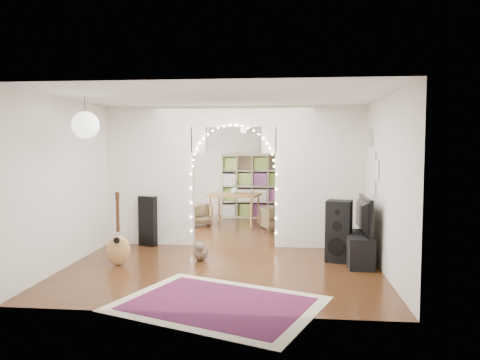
# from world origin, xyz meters

# --- Properties ---
(floor) EXTENTS (7.50, 7.50, 0.00)m
(floor) POSITION_xyz_m (0.00, 0.00, 0.00)
(floor) COLOR black
(floor) RESTS_ON ground
(ceiling) EXTENTS (5.00, 7.50, 0.02)m
(ceiling) POSITION_xyz_m (0.00, 0.00, 2.70)
(ceiling) COLOR white
(ceiling) RESTS_ON wall_back
(wall_back) EXTENTS (5.00, 0.02, 2.70)m
(wall_back) POSITION_xyz_m (0.00, 3.75, 1.35)
(wall_back) COLOR silver
(wall_back) RESTS_ON floor
(wall_front) EXTENTS (5.00, 0.02, 2.70)m
(wall_front) POSITION_xyz_m (0.00, -3.75, 1.35)
(wall_front) COLOR silver
(wall_front) RESTS_ON floor
(wall_left) EXTENTS (0.02, 7.50, 2.70)m
(wall_left) POSITION_xyz_m (-2.50, 0.00, 1.35)
(wall_left) COLOR silver
(wall_left) RESTS_ON floor
(wall_right) EXTENTS (0.02, 7.50, 2.70)m
(wall_right) POSITION_xyz_m (2.50, 0.00, 1.35)
(wall_right) COLOR silver
(wall_right) RESTS_ON floor
(divider_wall) EXTENTS (5.00, 0.20, 2.70)m
(divider_wall) POSITION_xyz_m (0.00, 0.00, 1.42)
(divider_wall) COLOR silver
(divider_wall) RESTS_ON floor
(fairy_lights) EXTENTS (1.64, 0.04, 1.60)m
(fairy_lights) POSITION_xyz_m (0.00, -0.13, 1.55)
(fairy_lights) COLOR #FFEABF
(fairy_lights) RESTS_ON divider_wall
(window) EXTENTS (0.04, 1.20, 1.40)m
(window) POSITION_xyz_m (-2.47, 1.80, 1.50)
(window) COLOR white
(window) RESTS_ON wall_left
(wall_clock) EXTENTS (0.03, 0.31, 0.31)m
(wall_clock) POSITION_xyz_m (2.48, -0.60, 2.10)
(wall_clock) COLOR white
(wall_clock) RESTS_ON wall_right
(picture_frames) EXTENTS (0.02, 0.50, 0.70)m
(picture_frames) POSITION_xyz_m (2.48, -1.00, 1.50)
(picture_frames) COLOR white
(picture_frames) RESTS_ON wall_right
(paper_lantern) EXTENTS (0.40, 0.40, 0.40)m
(paper_lantern) POSITION_xyz_m (-1.90, -2.40, 2.25)
(paper_lantern) COLOR white
(paper_lantern) RESTS_ON ceiling
(ceiling_fan) EXTENTS (1.10, 1.10, 0.30)m
(ceiling_fan) POSITION_xyz_m (0.00, 2.00, 2.40)
(ceiling_fan) COLOR #AD8F39
(ceiling_fan) RESTS_ON ceiling
(area_rug) EXTENTS (2.89, 2.55, 0.02)m
(area_rug) POSITION_xyz_m (0.19, -3.40, 0.01)
(area_rug) COLOR maroon
(area_rug) RESTS_ON floor
(guitar_case) EXTENTS (0.39, 0.25, 0.97)m
(guitar_case) POSITION_xyz_m (-1.65, -0.25, 0.49)
(guitar_case) COLOR black
(guitar_case) RESTS_ON floor
(acoustic_guitar) EXTENTS (0.42, 0.18, 1.02)m
(acoustic_guitar) POSITION_xyz_m (-1.70, -1.72, 0.44)
(acoustic_guitar) COLOR tan
(acoustic_guitar) RESTS_ON floor
(tabby_cat) EXTENTS (0.27, 0.57, 0.38)m
(tabby_cat) POSITION_xyz_m (-0.43, -1.25, 0.15)
(tabby_cat) COLOR brown
(tabby_cat) RESTS_ON floor
(floor_speaker) EXTENTS (0.48, 0.44, 1.03)m
(floor_speaker) POSITION_xyz_m (1.90, -1.11, 0.51)
(floor_speaker) COLOR black
(floor_speaker) RESTS_ON floor
(media_console) EXTENTS (0.40, 1.00, 0.50)m
(media_console) POSITION_xyz_m (2.20, -1.24, 0.25)
(media_console) COLOR black
(media_console) RESTS_ON floor
(tv) EXTENTS (0.14, 1.08, 0.62)m
(tv) POSITION_xyz_m (2.20, -1.24, 0.81)
(tv) COLOR black
(tv) RESTS_ON media_console
(bookcase) EXTENTS (1.71, 0.75, 1.70)m
(bookcase) POSITION_xyz_m (0.11, 3.50, 0.85)
(bookcase) COLOR #C3B18D
(bookcase) RESTS_ON floor
(dining_table) EXTENTS (1.33, 1.02, 0.76)m
(dining_table) POSITION_xyz_m (-0.26, 2.34, 0.68)
(dining_table) COLOR brown
(dining_table) RESTS_ON floor
(flower_vase) EXTENTS (0.22, 0.22, 0.19)m
(flower_vase) POSITION_xyz_m (-0.26, 2.34, 0.85)
(flower_vase) COLOR white
(flower_vase) RESTS_ON dining_table
(dining_chair_left) EXTENTS (0.68, 0.69, 0.50)m
(dining_chair_left) POSITION_xyz_m (-1.06, 2.12, 0.25)
(dining_chair_left) COLOR #4F3E27
(dining_chair_left) RESTS_ON floor
(dining_chair_right) EXTENTS (0.75, 0.76, 0.53)m
(dining_chair_right) POSITION_xyz_m (0.77, 1.69, 0.27)
(dining_chair_right) COLOR #4F3E27
(dining_chair_right) RESTS_ON floor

